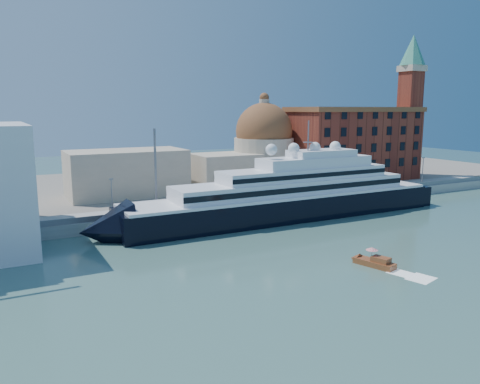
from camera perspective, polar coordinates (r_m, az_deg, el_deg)
ground at (r=85.14m, az=10.13°, el=-6.84°), size 400.00×400.00×0.00m
quay at (r=112.67m, az=-0.51°, el=-1.87°), size 180.00×10.00×2.50m
land at (r=149.73m, az=-7.73°, el=0.92°), size 260.00×72.00×2.00m
quay_fence at (r=108.40m, az=0.58°, el=-1.34°), size 180.00×0.10×1.20m
superyacht at (r=104.94m, az=4.50°, el=-1.01°), size 86.16×11.94×25.75m
service_barge at (r=89.22m, az=-27.15°, el=-6.56°), size 11.49×6.16×2.46m
water_taxi at (r=77.60m, az=16.18°, el=-8.18°), size 3.91×6.94×3.13m
warehouse at (r=155.20m, az=13.70°, el=5.80°), size 43.00×19.00×23.25m
campanile at (r=171.73m, az=20.04°, el=10.86°), size 8.40×8.40×47.00m
church at (r=135.04m, az=-2.74°, el=4.25°), size 66.00×18.00×25.50m
lamp_posts at (r=104.46m, az=-6.27°, el=1.92°), size 120.80×2.40×18.00m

